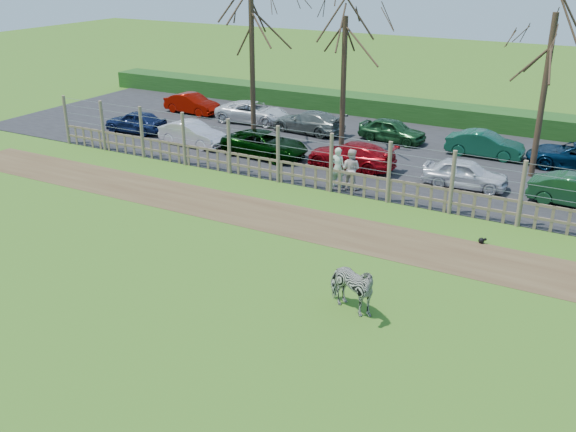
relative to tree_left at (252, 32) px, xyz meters
The scene contains 23 objects.
ground 15.17m from the tree_left, 62.53° to the right, with size 120.00×120.00×0.00m, color #539436.
dirt_strip 11.74m from the tree_left, 50.91° to the right, with size 34.00×2.80×0.01m, color brown.
asphalt 8.81m from the tree_left, 17.10° to the left, with size 44.00×13.00×0.04m, color #232326.
hedge 12.20m from the tree_left, 54.16° to the left, with size 46.00×2.00×1.10m, color #1E4716.
fence 9.25m from the tree_left, 34.70° to the right, with size 30.16×0.16×2.50m.
tree_left is the anchor object (origin of this frame).
tree_mid 4.67m from the tree_left, 12.53° to the left, with size 4.80×4.80×6.83m.
tree_right 13.59m from the tree_left, ahead, with size 4.80×4.80×7.35m.
zebra 17.69m from the tree_left, 49.44° to the right, with size 0.82×1.79×1.51m, color gray.
visitor_a 8.97m from the tree_left, 30.92° to the right, with size 0.63×0.41×1.72m, color #B9DBBA.
visitor_b 9.36m from the tree_left, 28.50° to the right, with size 0.84×0.65×1.72m, color beige.
crow 15.78m from the tree_left, 26.61° to the right, with size 0.28×0.21×0.23m.
car_0 8.53m from the tree_left, 169.95° to the right, with size 1.42×3.52×1.20m, color #121D46.
car_1 5.88m from the tree_left, 145.87° to the right, with size 1.27×3.64×1.20m, color silver.
car_2 5.48m from the tree_left, 44.74° to the right, with size 1.99×4.32×1.20m, color black.
car_3 7.92m from the tree_left, 12.17° to the right, with size 1.68×4.13×1.20m, color #96080E.
car_4 12.38m from the tree_left, ahead, with size 1.42×3.52×1.20m, color silver.
car_7 9.24m from the tree_left, 150.42° to the left, with size 1.27×3.64×1.20m, color #870A01.
car_8 6.66m from the tree_left, 122.12° to the left, with size 1.99×4.32×1.20m, color silver.
car_9 6.14m from the tree_left, 65.30° to the left, with size 1.68×4.13×1.20m, color slate.
car_10 8.76m from the tree_left, 31.65° to the left, with size 1.42×3.52×1.20m, color #1D4B24.
car_11 12.53m from the tree_left, 17.59° to the left, with size 1.27×3.64×1.20m, color #134E35.
car_12 16.24m from the tree_left, 13.35° to the left, with size 1.99×4.32×1.20m, color #07223E.
Camera 1 is at (10.49, -14.81, 9.29)m, focal length 40.00 mm.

